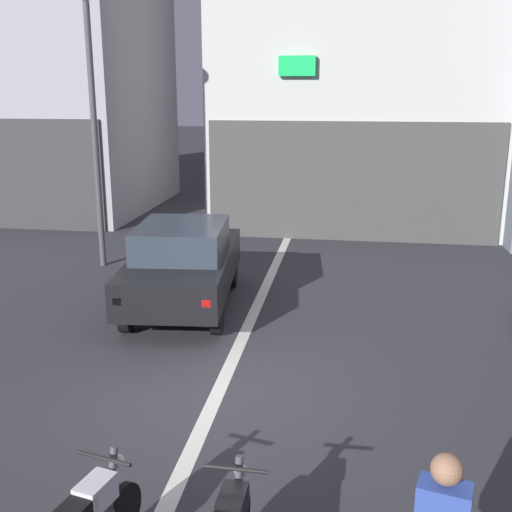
# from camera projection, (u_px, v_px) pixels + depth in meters

# --- Properties ---
(ground_plane) EXTENTS (120.00, 120.00, 0.00)m
(ground_plane) POSITION_uv_depth(u_px,v_px,m) (219.00, 391.00, 8.54)
(ground_plane) COLOR #333338
(lane_centre_line) EXTENTS (0.20, 18.00, 0.01)m
(lane_centre_line) POSITION_uv_depth(u_px,v_px,m) (273.00, 269.00, 14.26)
(lane_centre_line) COLOR silver
(lane_centre_line) RESTS_ON ground
(building_mid_block) EXTENTS (8.10, 7.34, 11.21)m
(building_mid_block) POSITION_uv_depth(u_px,v_px,m) (358.00, 36.00, 18.97)
(building_mid_block) COLOR silver
(building_mid_block) RESTS_ON ground
(car_black_crossing_near) EXTENTS (2.13, 4.24, 1.64)m
(car_black_crossing_near) POSITION_uv_depth(u_px,v_px,m) (184.00, 263.00, 11.56)
(car_black_crossing_near) COLOR black
(car_black_crossing_near) RESTS_ON ground
(street_lamp) EXTENTS (0.36, 0.36, 6.17)m
(street_lamp) POSITION_uv_depth(u_px,v_px,m) (92.00, 99.00, 13.60)
(street_lamp) COLOR #47474C
(street_lamp) RESTS_ON ground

